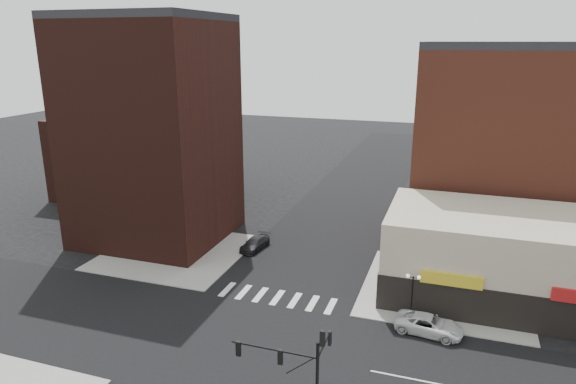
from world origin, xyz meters
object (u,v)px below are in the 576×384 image
(white_suv, at_px, (429,325))
(dark_sedan_north, at_px, (255,243))
(traffic_signal, at_px, (303,367))
(street_lamp_ne, at_px, (413,286))

(white_suv, height_order, dark_sedan_north, white_suv)
(traffic_signal, xyz_separation_m, white_suv, (6.36, 14.33, -4.20))
(dark_sedan_north, bearing_deg, traffic_signal, -54.53)
(dark_sedan_north, bearing_deg, white_suv, -22.65)
(street_lamp_ne, relative_size, white_suv, 0.76)
(street_lamp_ne, xyz_separation_m, white_suv, (1.60, -1.50, -2.53))
(white_suv, bearing_deg, traffic_signal, 162.95)
(street_lamp_ne, height_order, white_suv, street_lamp_ne)
(street_lamp_ne, relative_size, dark_sedan_north, 0.88)
(traffic_signal, height_order, dark_sedan_north, traffic_signal)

